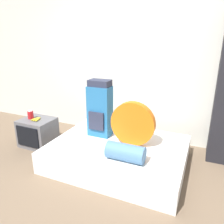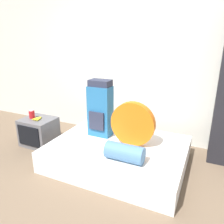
{
  "view_description": "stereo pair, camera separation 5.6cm",
  "coord_description": "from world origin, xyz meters",
  "px_view_note": "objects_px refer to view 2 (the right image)",
  "views": [
    {
      "loc": [
        1.17,
        -1.73,
        1.67
      ],
      "look_at": [
        0.07,
        0.78,
        0.75
      ],
      "focal_mm": 35.0,
      "sensor_mm": 36.0,
      "label": 1
    },
    {
      "loc": [
        1.22,
        -1.7,
        1.67
      ],
      "look_at": [
        0.07,
        0.78,
        0.75
      ],
      "focal_mm": 35.0,
      "sensor_mm": 36.0,
      "label": 2
    }
  ],
  "objects_px": {
    "tent_bag": "(133,124)",
    "sleeping_roll": "(125,152)",
    "television": "(39,132)",
    "canister": "(32,114)",
    "backpack": "(100,109)"
  },
  "relations": [
    {
      "from": "television",
      "to": "tent_bag",
      "type": "bearing_deg",
      "value": 2.97
    },
    {
      "from": "tent_bag",
      "to": "sleeping_roll",
      "type": "distance_m",
      "value": 0.48
    },
    {
      "from": "canister",
      "to": "television",
      "type": "bearing_deg",
      "value": 1.44
    },
    {
      "from": "tent_bag",
      "to": "television",
      "type": "bearing_deg",
      "value": -177.03
    },
    {
      "from": "backpack",
      "to": "tent_bag",
      "type": "height_order",
      "value": "backpack"
    },
    {
      "from": "sleeping_roll",
      "to": "backpack",
      "type": "bearing_deg",
      "value": 138.36
    },
    {
      "from": "tent_bag",
      "to": "sleeping_roll",
      "type": "height_order",
      "value": "tent_bag"
    },
    {
      "from": "tent_bag",
      "to": "canister",
      "type": "bearing_deg",
      "value": -177.13
    },
    {
      "from": "sleeping_roll",
      "to": "canister",
      "type": "height_order",
      "value": "canister"
    },
    {
      "from": "tent_bag",
      "to": "television",
      "type": "height_order",
      "value": "tent_bag"
    },
    {
      "from": "television",
      "to": "canister",
      "type": "height_order",
      "value": "canister"
    },
    {
      "from": "backpack",
      "to": "tent_bag",
      "type": "xyz_separation_m",
      "value": [
        0.54,
        -0.11,
        -0.1
      ]
    },
    {
      "from": "backpack",
      "to": "television",
      "type": "relative_size",
      "value": 1.61
    },
    {
      "from": "television",
      "to": "sleeping_roll",
      "type": "bearing_deg",
      "value": -11.91
    },
    {
      "from": "backpack",
      "to": "tent_bag",
      "type": "bearing_deg",
      "value": -11.0
    }
  ]
}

